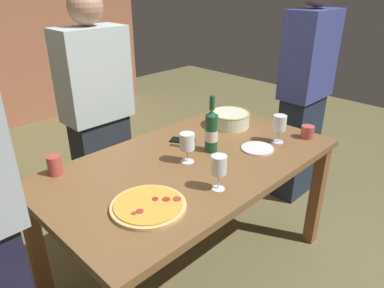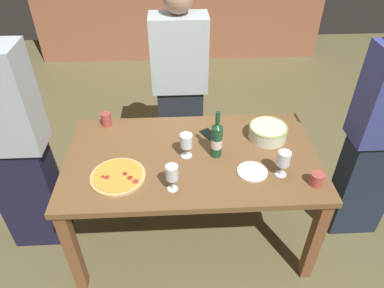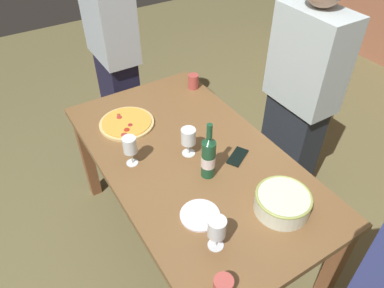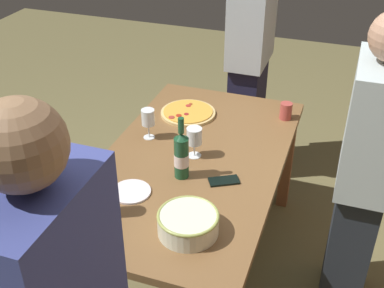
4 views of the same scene
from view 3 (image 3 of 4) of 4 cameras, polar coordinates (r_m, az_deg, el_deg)
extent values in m
plane|color=brown|center=(2.52, 0.00, -14.65)|extent=(8.00, 8.00, 0.00)
cube|color=brown|center=(1.96, 0.00, -2.49)|extent=(1.60, 0.90, 0.04)
cube|color=brown|center=(2.63, -16.09, -1.96)|extent=(0.07, 0.07, 0.71)
cube|color=brown|center=(2.84, -1.14, 3.68)|extent=(0.07, 0.07, 0.71)
cube|color=brown|center=(2.12, 21.16, -17.79)|extent=(0.07, 0.07, 0.71)
cylinder|color=#DABA74|center=(2.19, -10.19, 3.19)|extent=(0.32, 0.32, 0.02)
cylinder|color=gold|center=(2.18, -10.23, 3.42)|extent=(0.29, 0.29, 0.01)
cylinder|color=#AF3129|center=(2.22, -11.34, 4.13)|extent=(0.03, 0.03, 0.00)
cylinder|color=#9D3E1F|center=(2.24, -11.45, 4.51)|extent=(0.02, 0.02, 0.00)
cylinder|color=#A4362C|center=(2.09, -10.61, 1.42)|extent=(0.04, 0.04, 0.00)
cylinder|color=#AB2917|center=(2.12, -10.20, 2.21)|extent=(0.03, 0.03, 0.00)
cylinder|color=maroon|center=(2.15, -9.68, 2.97)|extent=(0.03, 0.03, 0.00)
cylinder|color=silver|center=(1.72, 14.00, -8.92)|extent=(0.25, 0.25, 0.09)
torus|color=#A2AF56|center=(1.69, 14.23, -7.99)|extent=(0.26, 0.26, 0.01)
cylinder|color=#1B4C2D|center=(1.78, 2.67, -2.36)|extent=(0.07, 0.07, 0.21)
cone|color=#1B4C2D|center=(1.70, 2.79, 0.54)|extent=(0.07, 0.07, 0.03)
cylinder|color=#1B4C2D|center=(1.67, 2.86, 2.06)|extent=(0.03, 0.03, 0.08)
cylinder|color=silver|center=(1.79, 2.66, -2.61)|extent=(0.07, 0.07, 0.06)
cylinder|color=white|center=(1.94, -9.35, -2.95)|extent=(0.06, 0.06, 0.00)
cylinder|color=white|center=(1.91, -9.48, -2.04)|extent=(0.01, 0.01, 0.08)
cylinder|color=white|center=(1.85, -9.76, -0.15)|extent=(0.07, 0.07, 0.09)
cylinder|color=white|center=(1.97, -0.50, -1.41)|extent=(0.07, 0.07, 0.00)
cylinder|color=white|center=(1.94, -0.51, -0.57)|extent=(0.01, 0.01, 0.07)
cylinder|color=white|center=(1.89, -0.52, 1.23)|extent=(0.08, 0.08, 0.09)
cylinder|color=maroon|center=(1.91, -0.52, 0.49)|extent=(0.07, 0.07, 0.02)
cylinder|color=white|center=(1.59, 3.73, -15.55)|extent=(0.07, 0.07, 0.00)
cylinder|color=white|center=(1.56, 3.79, -14.74)|extent=(0.01, 0.01, 0.08)
cylinder|color=white|center=(1.49, 3.93, -12.96)|extent=(0.08, 0.08, 0.09)
cylinder|color=maroon|center=(1.52, 3.88, -13.66)|extent=(0.07, 0.07, 0.03)
cylinder|color=#BD4E47|center=(1.46, 4.93, -21.33)|extent=(0.08, 0.08, 0.08)
cylinder|color=#B34740|center=(2.47, 0.21, 9.80)|extent=(0.07, 0.07, 0.10)
cylinder|color=white|center=(1.68, 1.26, -11.10)|extent=(0.18, 0.18, 0.01)
cube|color=black|center=(1.96, 7.17, -1.98)|extent=(0.13, 0.16, 0.01)
cube|color=#232931|center=(2.63, 14.88, -0.55)|extent=(0.37, 0.20, 0.78)
cube|color=silver|center=(2.26, 17.89, 12.61)|extent=(0.43, 0.24, 0.59)
cube|color=#1D1C36|center=(2.95, -11.00, 6.04)|extent=(0.37, 0.20, 0.85)
cube|color=#AEBCC9|center=(2.60, -13.17, 19.58)|extent=(0.44, 0.24, 0.64)
camera|label=1|loc=(2.50, -44.74, 20.12)|focal=33.50mm
camera|label=2|loc=(1.62, -75.54, 16.62)|focal=32.89mm
camera|label=4|loc=(1.62, 88.55, 4.62)|focal=45.96mm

